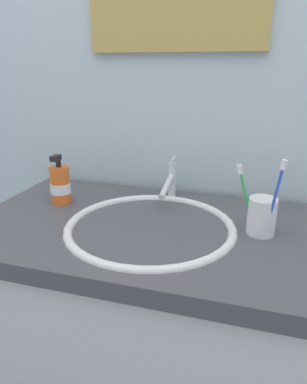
% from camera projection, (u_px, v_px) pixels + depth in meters
% --- Properties ---
extents(tiled_wall_back, '(2.17, 0.04, 2.40)m').
position_uv_depth(tiled_wall_back, '(176.00, 105.00, 1.18)').
color(tiled_wall_back, silver).
rests_on(tiled_wall_back, ground).
extents(vanity_counter, '(0.97, 0.57, 0.92)m').
position_uv_depth(vanity_counter, '(147.00, 355.00, 1.13)').
color(vanity_counter, silver).
rests_on(vanity_counter, ground).
extents(sink_basin, '(0.46, 0.46, 0.13)m').
position_uv_depth(sink_basin, '(150.00, 243.00, 0.98)').
color(sink_basin, white).
rests_on(sink_basin, vanity_counter).
extents(faucet, '(0.02, 0.17, 0.13)m').
position_uv_depth(faucet, '(170.00, 182.00, 1.13)').
color(faucet, silver).
rests_on(faucet, sink_basin).
extents(toothbrush_cup, '(0.07, 0.07, 0.10)m').
position_uv_depth(toothbrush_cup, '(262.00, 216.00, 0.91)').
color(toothbrush_cup, white).
rests_on(toothbrush_cup, vanity_counter).
extents(toothbrush_blue, '(0.04, 0.03, 0.20)m').
position_uv_depth(toothbrush_blue, '(276.00, 195.00, 0.85)').
color(toothbrush_blue, blue).
rests_on(toothbrush_blue, toothbrush_cup).
extents(toothbrush_green, '(0.06, 0.02, 0.18)m').
position_uv_depth(toothbrush_green, '(245.00, 194.00, 0.90)').
color(toothbrush_green, green).
rests_on(toothbrush_green, toothbrush_cup).
extents(soap_dispenser, '(0.06, 0.06, 0.15)m').
position_uv_depth(soap_dispenser, '(60.00, 185.00, 1.11)').
color(soap_dispenser, orange).
rests_on(soap_dispenser, vanity_counter).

